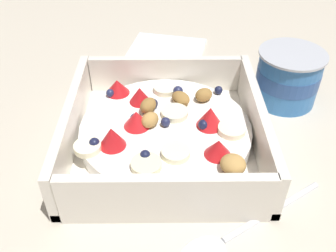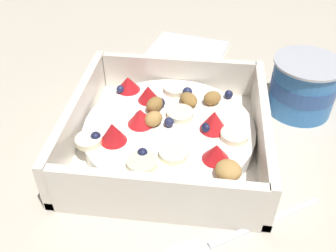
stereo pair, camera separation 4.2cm
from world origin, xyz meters
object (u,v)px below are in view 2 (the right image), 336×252
Objects in this scene: fruit_bowl at (168,132)px; folded_napkin at (182,52)px; spoon at (212,243)px; yogurt_cup at (303,86)px.

folded_napkin is (-0.22, -0.00, -0.02)m from fruit_bowl.
yogurt_cup is (-0.22, 0.11, 0.03)m from spoon.
folded_napkin is (-0.13, -0.17, -0.03)m from yogurt_cup.
folded_napkin is (-0.35, -0.06, -0.00)m from spoon.
spoon is at bearing 9.53° from folded_napkin.
spoon is 1.31× the size of folded_napkin.
yogurt_cup is 0.71× the size of folded_napkin.
yogurt_cup is at bearing 154.24° from spoon.
folded_napkin is at bearing -170.47° from spoon.
fruit_bowl is 0.22m from folded_napkin.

